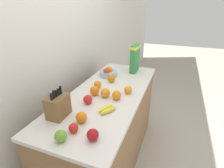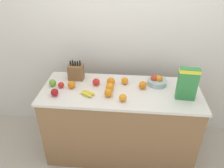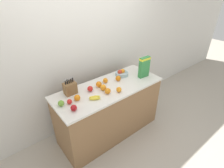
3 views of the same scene
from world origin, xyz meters
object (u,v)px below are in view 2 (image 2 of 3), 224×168
Objects in this scene: cereal_box at (188,83)px; orange_mid_left at (111,82)px; knife_block at (76,72)px; apple_near_bananas at (61,85)px; banana_bunch at (88,93)px; apple_rightmost at (55,92)px; apple_front at (96,82)px; orange_by_cereal at (108,93)px; orange_near_bowl at (143,85)px; orange_back_center at (71,85)px; apple_middle at (52,83)px; fruit_bowl at (157,81)px; orange_front_right at (123,98)px; orange_mid_right at (125,81)px; orange_front_left at (110,87)px.

orange_mid_left is at bearing 169.31° from cereal_box.
knife_block reaches higher than apple_near_bananas.
orange_mid_left is at bearing -14.21° from knife_block.
banana_bunch is at bearing -20.10° from apple_near_bananas.
cereal_box is 4.32× the size of apple_rightmost.
orange_mid_left is (0.16, 0.01, 0.01)m from apple_front.
knife_block reaches higher than orange_by_cereal.
orange_mid_left is 0.35m from orange_near_bowl.
orange_back_center is (-0.20, 0.12, 0.02)m from banana_bunch.
apple_front is 0.89× the size of orange_mid_left.
orange_near_bowl is (0.98, 0.04, 0.00)m from apple_middle.
fruit_bowl is 0.19m from orange_near_bowl.
fruit_bowl is at bearing 29.40° from orange_by_cereal.
apple_middle is at bearing 164.80° from orange_front_right.
apple_rightmost is 0.55m from orange_by_cereal.
knife_block is 3.16× the size of orange_near_bowl.
knife_block is 3.11× the size of orange_by_cereal.
cereal_box is 0.67m from orange_mid_right.
orange_back_center is (-0.92, -0.16, 0.00)m from fruit_bowl.
knife_block reaches higher than orange_mid_right.
fruit_bowl is 1.21× the size of banana_bunch.
knife_block is 0.68m from orange_front_right.
cereal_box is at bearing -5.99° from orange_front_left.
knife_block is at bearing 120.77° from banana_bunch.
orange_by_cereal is (0.63, -0.15, 0.00)m from apple_middle.
orange_near_bowl is 1.01× the size of orange_back_center.
orange_near_bowl and orange_back_center have the same top height.
knife_block reaches higher than orange_mid_left.
banana_bunch is 0.37m from orange_front_right.
cereal_box reaches higher than apple_middle.
orange_by_cereal is (0.16, -0.21, 0.00)m from apple_front.
orange_mid_left reaches higher than apple_rightmost.
apple_middle is 0.22m from orange_back_center.
orange_back_center is at bearing 2.42° from apple_near_bananas.
orange_near_bowl is at bearing 11.93° from orange_front_left.
apple_middle is at bearing 161.22° from banana_bunch.
cereal_box is at bearing 2.95° from apple_rightmost.
fruit_bowl is 1.11m from apple_rightmost.
cereal_box is at bearing -20.66° from orange_mid_right.
knife_block reaches higher than orange_near_bowl.
cereal_box reaches higher than apple_rightmost.
orange_near_bowl is (0.20, -0.08, 0.00)m from orange_mid_right.
apple_front is at bearing 31.99° from apple_rightmost.
apple_rightmost is at bearing -111.39° from knife_block.
knife_block is 3.32× the size of apple_front.
knife_block is at bearing 173.52° from orange_mid_right.
apple_middle is 0.65m from orange_by_cereal.
orange_near_bowl is at bearing 163.08° from cereal_box.
cereal_box is 4.27× the size of apple_front.
cereal_box is 4.33× the size of orange_mid_right.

